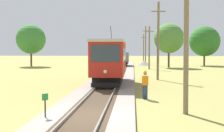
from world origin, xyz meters
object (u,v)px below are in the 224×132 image
(utility_pole_foreground, at_px, (186,38))
(tree_left_near, at_px, (205,41))
(utility_pole_mid, at_px, (149,47))
(gravel_pile, at_px, (144,63))
(red_tram, at_px, (110,60))
(freight_car, at_px, (122,58))
(utility_pole_far, at_px, (146,45))
(track_worker, at_px, (145,83))
(tree_right_near, at_px, (31,39))
(trackside_signal_marker, at_px, (45,106))
(utility_pole_near_tram, at_px, (158,40))
(utility_pole_distant, at_px, (144,48))
(tree_left_far, at_px, (169,38))

(utility_pole_foreground, relative_size, tree_left_near, 0.93)
(utility_pole_mid, distance_m, gravel_pile, 11.59)
(red_tram, xyz_separation_m, freight_car, (-0.00, 27.02, -0.64))
(utility_pole_foreground, xyz_separation_m, utility_pole_mid, (0.00, 31.19, -0.19))
(utility_pole_mid, height_order, utility_pole_far, utility_pole_far)
(freight_car, distance_m, track_worker, 34.09)
(freight_car, relative_size, tree_right_near, 0.68)
(track_worker, bearing_deg, utility_pole_mid, 176.04)
(trackside_signal_marker, bearing_deg, freight_car, 87.54)
(red_tram, height_order, trackside_signal_marker, red_tram)
(track_worker, bearing_deg, utility_pole_foreground, 23.98)
(utility_pole_far, bearing_deg, tree_left_near, -10.31)
(trackside_signal_marker, bearing_deg, utility_pole_far, 82.42)
(utility_pole_near_tram, bearing_deg, red_tram, -135.11)
(utility_pole_distant, height_order, tree_right_near, tree_right_near)
(tree_right_near, bearing_deg, utility_pole_foreground, -60.80)
(utility_pole_far, bearing_deg, tree_left_far, -67.49)
(utility_pole_far, height_order, gravel_pile, utility_pole_far)
(trackside_signal_marker, bearing_deg, tree_right_near, 110.54)
(utility_pole_near_tram, distance_m, utility_pole_mid, 15.92)
(red_tram, height_order, utility_pole_far, utility_pole_far)
(freight_car, bearing_deg, track_worker, -85.39)
(trackside_signal_marker, xyz_separation_m, gravel_pile, (5.81, 44.36, -0.21))
(freight_car, distance_m, tree_left_near, 16.56)
(utility_pole_near_tram, height_order, utility_pole_distant, utility_pole_near_tram)
(freight_car, distance_m, tree_right_near, 16.90)
(utility_pole_distant, distance_m, tree_left_far, 20.26)
(freight_car, xyz_separation_m, gravel_pile, (4.10, 4.55, -1.10))
(utility_pole_mid, xyz_separation_m, tree_left_far, (3.57, 4.73, 1.55))
(utility_pole_far, relative_size, tree_right_near, 1.02)
(utility_pole_far, relative_size, utility_pole_distant, 1.14)
(track_worker, height_order, tree_right_near, tree_right_near)
(utility_pole_foreground, bearing_deg, tree_left_near, 75.38)
(utility_pole_foreground, bearing_deg, trackside_signal_marker, -162.28)
(tree_left_near, bearing_deg, track_worker, -108.37)
(tree_left_near, bearing_deg, red_tram, -116.16)
(utility_pole_near_tram, bearing_deg, utility_pole_far, 90.00)
(utility_pole_foreground, distance_m, utility_pole_near_tram, 15.28)
(trackside_signal_marker, relative_size, tree_right_near, 0.16)
(tree_left_near, relative_size, tree_left_far, 1.00)
(utility_pole_near_tram, height_order, track_worker, utility_pole_near_tram)
(utility_pole_mid, xyz_separation_m, tree_right_near, (-21.04, 6.47, 1.52))
(red_tram, xyz_separation_m, tree_left_far, (8.05, 25.10, 2.77))
(freight_car, xyz_separation_m, utility_pole_mid, (4.48, -6.65, 1.85))
(utility_pole_foreground, distance_m, utility_pole_mid, 31.19)
(red_tram, xyz_separation_m, utility_pole_foreground, (4.48, -10.82, 1.40))
(utility_pole_far, bearing_deg, utility_pole_near_tram, -90.00)
(utility_pole_near_tram, height_order, tree_right_near, utility_pole_near_tram)
(red_tram, distance_m, track_worker, 7.57)
(tree_right_near, xyz_separation_m, tree_left_far, (24.62, -1.74, 0.03))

